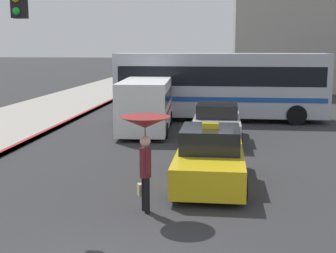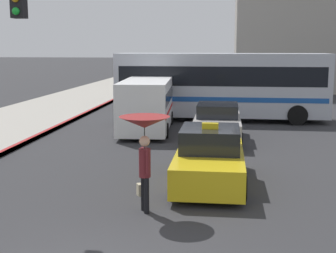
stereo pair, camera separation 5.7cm
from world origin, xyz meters
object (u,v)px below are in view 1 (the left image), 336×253
at_px(ambulance_van, 146,102).
at_px(city_bus, 220,83).
at_px(pedestrian_with_umbrella, 145,133).
at_px(sedan_red, 217,124).
at_px(taxi, 210,159).

distance_m(ambulance_van, city_bus, 4.77).
height_order(ambulance_van, pedestrian_with_umbrella, ambulance_van).
distance_m(sedan_red, ambulance_van, 3.78).
height_order(taxi, ambulance_van, ambulance_van).
bearing_deg(city_bus, sedan_red, -0.40).
xyz_separation_m(sedan_red, city_bus, (0.05, 5.48, 1.19)).
distance_m(sedan_red, pedestrian_with_umbrella, 8.55).
distance_m(taxi, sedan_red, 5.93).
bearing_deg(taxi, city_bus, -90.69).
relative_size(ambulance_van, city_bus, 0.56).
bearing_deg(sedan_red, taxi, 89.15).
xyz_separation_m(taxi, pedestrian_with_umbrella, (-1.38, -2.42, 1.13)).
relative_size(sedan_red, city_bus, 0.40).
height_order(sedan_red, city_bus, city_bus).
relative_size(taxi, ambulance_van, 0.72).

